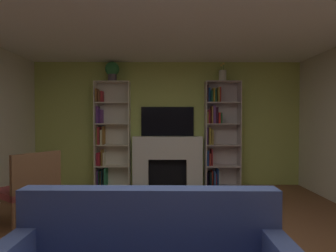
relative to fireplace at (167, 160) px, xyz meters
The scene contains 9 objects.
wall_back_accent 0.77m from the fireplace, 90.00° to the left, with size 5.74×0.06×2.62m, color #B6C85D.
fireplace is the anchor object (origin of this frame).
tv 0.81m from the fireplace, 90.00° to the left, with size 1.10×0.06×0.61m, color black.
bookshelf_left 1.31m from the fireplace, behind, with size 0.72×0.28×2.19m.
bookshelf_right 1.18m from the fireplace, ahead, with size 0.72×0.31×2.19m.
potted_plant 2.18m from the fireplace, behind, with size 0.29×0.29×0.40m.
vase_with_flowers 2.09m from the fireplace, ahead, with size 0.15×0.15×0.39m.
armchair 2.77m from the fireplace, 130.54° to the right, with size 0.84×0.85×0.98m.
coffee_table 3.25m from the fireplace, 92.73° to the right, with size 0.81×0.46×0.45m.
Camera 1 is at (-0.02, -2.53, 1.40)m, focal length 28.71 mm.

